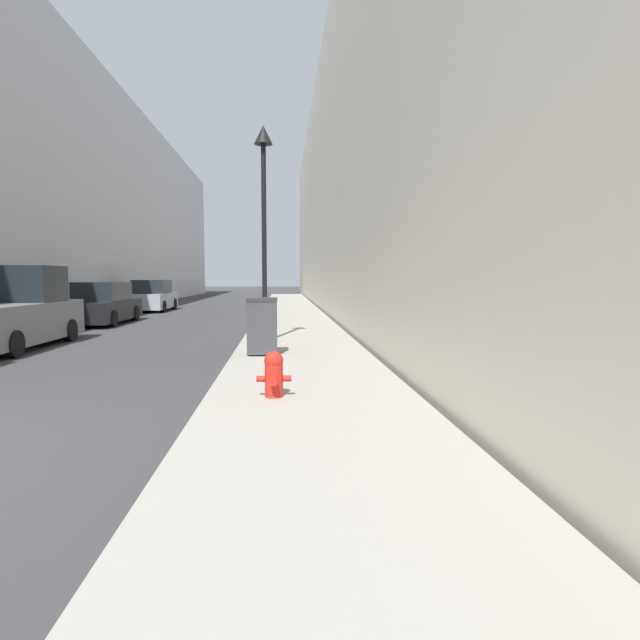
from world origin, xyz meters
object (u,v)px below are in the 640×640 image
(parked_sedan_near, at_px, (103,305))
(parked_sedan_far, at_px, (152,297))
(fire_hydrant, at_px, (274,373))
(pickup_truck, at_px, (7,314))
(trash_bin, at_px, (262,326))
(lamppost, at_px, (264,193))

(parked_sedan_near, bearing_deg, parked_sedan_far, 90.53)
(fire_hydrant, relative_size, pickup_truck, 0.13)
(parked_sedan_far, bearing_deg, trash_bin, -68.49)
(pickup_truck, bearing_deg, fire_hydrant, -42.49)
(lamppost, bearing_deg, fire_hydrant, -86.84)
(lamppost, relative_size, pickup_truck, 1.15)
(lamppost, height_order, pickup_truck, lamppost)
(parked_sedan_far, bearing_deg, pickup_truck, -89.90)
(fire_hydrant, height_order, lamppost, lamppost)
(pickup_truck, distance_m, parked_sedan_far, 14.73)
(fire_hydrant, bearing_deg, parked_sedan_far, 108.51)
(pickup_truck, height_order, parked_sedan_far, pickup_truck)
(fire_hydrant, distance_m, trash_bin, 4.04)
(parked_sedan_near, height_order, parked_sedan_far, parked_sedan_far)
(trash_bin, distance_m, parked_sedan_far, 18.47)
(fire_hydrant, xyz_separation_m, parked_sedan_far, (-7.10, 21.21, 0.30))
(lamppost, bearing_deg, trash_bin, -89.51)
(trash_bin, height_order, lamppost, lamppost)
(parked_sedan_near, distance_m, parked_sedan_far, 7.84)
(trash_bin, xyz_separation_m, lamppost, (-0.02, 2.25, 3.27))
(trash_bin, xyz_separation_m, parked_sedan_near, (-6.70, 9.35, -0.02))
(fire_hydrant, height_order, parked_sedan_far, parked_sedan_far)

